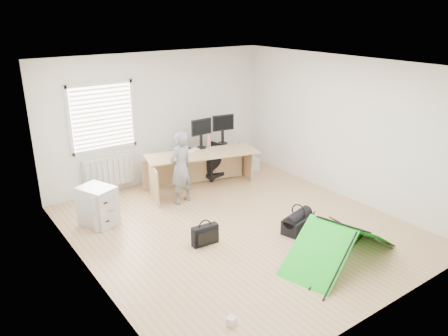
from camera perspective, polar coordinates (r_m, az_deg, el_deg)
ground at (r=7.50m, az=1.80°, el=-7.70°), size 5.50×5.50×0.00m
back_wall at (r=9.22m, az=-8.58°, el=6.45°), size 5.00×0.02×2.70m
window at (r=8.68m, az=-15.61°, el=6.43°), size 1.20×0.06×1.20m
radiator at (r=8.95m, az=-14.87°, el=-0.46°), size 1.00×0.12×0.60m
desk at (r=8.89m, az=-2.79°, el=-0.40°), size 2.35×1.25×0.77m
filing_cabinet at (r=7.74m, az=-16.15°, el=-4.77°), size 0.64×0.71×0.69m
monitor_left at (r=9.03m, az=-3.01°, el=4.01°), size 0.48×0.12×0.46m
monitor_right at (r=9.32m, az=-0.19°, el=4.58°), size 0.50×0.19×0.46m
keyboard at (r=8.99m, az=-3.80°, el=2.48°), size 0.44×0.29×0.02m
thermos at (r=9.16m, az=-2.00°, el=3.70°), size 0.09×0.09×0.28m
office_chair at (r=9.60m, az=-1.65°, el=0.92°), size 0.84×0.85×0.67m
person at (r=8.16m, az=-5.66°, el=0.01°), size 0.58×0.45×1.40m
kite at (r=6.67m, az=15.03°, el=-9.35°), size 2.05×1.33×0.59m
storage_crate at (r=10.02m, az=3.15°, el=0.47°), size 0.47×0.35×0.25m
tote_bag at (r=8.43m, az=-14.82°, el=-3.71°), size 0.34×0.22×0.37m
laptop_bag at (r=6.92m, az=-2.50°, el=-8.74°), size 0.44×0.17×0.32m
white_box at (r=5.43m, az=0.99°, el=-19.36°), size 0.13×0.13×0.10m
duffel_bag at (r=7.41m, az=9.60°, el=-7.22°), size 0.64×0.43×0.25m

